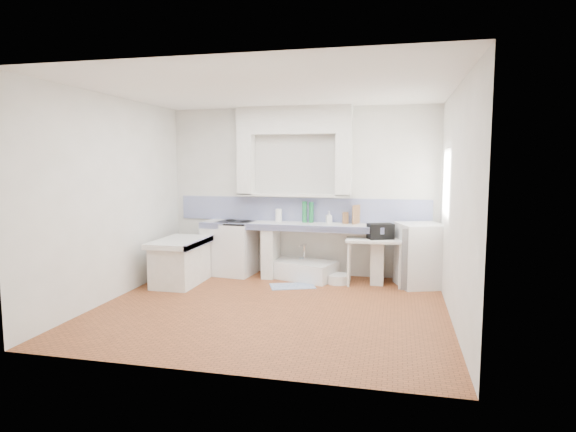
% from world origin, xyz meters
% --- Properties ---
extents(floor, '(4.50, 4.50, 0.00)m').
position_xyz_m(floor, '(0.00, 0.00, 0.00)').
color(floor, brown).
rests_on(floor, ground).
extents(ceiling, '(4.50, 4.50, 0.00)m').
position_xyz_m(ceiling, '(0.00, 0.00, 2.80)').
color(ceiling, white).
rests_on(ceiling, ground).
extents(wall_back, '(4.50, 0.00, 4.50)m').
position_xyz_m(wall_back, '(0.00, 2.00, 1.40)').
color(wall_back, white).
rests_on(wall_back, ground).
extents(wall_front, '(4.50, 0.00, 4.50)m').
position_xyz_m(wall_front, '(0.00, -2.00, 1.40)').
color(wall_front, white).
rests_on(wall_front, ground).
extents(wall_left, '(0.00, 4.50, 4.50)m').
position_xyz_m(wall_left, '(-2.25, 0.00, 1.40)').
color(wall_left, white).
rests_on(wall_left, ground).
extents(wall_right, '(0.00, 4.50, 4.50)m').
position_xyz_m(wall_right, '(2.25, 0.00, 1.40)').
color(wall_right, white).
rests_on(wall_right, ground).
extents(alcove_mass, '(1.90, 0.25, 0.45)m').
position_xyz_m(alcove_mass, '(-0.10, 1.88, 2.58)').
color(alcove_mass, white).
rests_on(alcove_mass, ground).
extents(window_frame, '(0.35, 0.86, 1.06)m').
position_xyz_m(window_frame, '(2.42, 1.20, 1.60)').
color(window_frame, '#392412').
rests_on(window_frame, ground).
extents(lace_valance, '(0.01, 0.84, 0.24)m').
position_xyz_m(lace_valance, '(2.28, 1.20, 1.98)').
color(lace_valance, white).
rests_on(lace_valance, ground).
extents(counter_slab, '(3.00, 0.60, 0.08)m').
position_xyz_m(counter_slab, '(-0.10, 1.70, 0.86)').
color(counter_slab, white).
rests_on(counter_slab, ground).
extents(counter_lip, '(3.00, 0.04, 0.10)m').
position_xyz_m(counter_lip, '(-0.10, 1.42, 0.86)').
color(counter_lip, navy).
rests_on(counter_lip, ground).
extents(counter_pier_left, '(0.20, 0.55, 0.82)m').
position_xyz_m(counter_pier_left, '(-1.50, 1.70, 0.41)').
color(counter_pier_left, white).
rests_on(counter_pier_left, ground).
extents(counter_pier_mid, '(0.20, 0.55, 0.82)m').
position_xyz_m(counter_pier_mid, '(-0.45, 1.70, 0.41)').
color(counter_pier_mid, white).
rests_on(counter_pier_mid, ground).
extents(counter_pier_right, '(0.20, 0.55, 0.82)m').
position_xyz_m(counter_pier_right, '(1.30, 1.70, 0.41)').
color(counter_pier_right, white).
rests_on(counter_pier_right, ground).
extents(peninsula_top, '(0.70, 1.10, 0.08)m').
position_xyz_m(peninsula_top, '(-1.70, 0.90, 0.66)').
color(peninsula_top, white).
rests_on(peninsula_top, ground).
extents(peninsula_base, '(0.60, 1.00, 0.62)m').
position_xyz_m(peninsula_base, '(-1.70, 0.90, 0.31)').
color(peninsula_base, white).
rests_on(peninsula_base, ground).
extents(peninsula_lip, '(0.04, 1.10, 0.10)m').
position_xyz_m(peninsula_lip, '(-1.37, 0.90, 0.66)').
color(peninsula_lip, navy).
rests_on(peninsula_lip, ground).
extents(backsplash, '(4.27, 0.03, 0.40)m').
position_xyz_m(backsplash, '(0.00, 1.99, 1.10)').
color(backsplash, navy).
rests_on(backsplash, ground).
extents(stove, '(0.68, 0.66, 0.87)m').
position_xyz_m(stove, '(-1.08, 1.68, 0.44)').
color(stove, white).
rests_on(stove, ground).
extents(sink, '(1.22, 0.92, 0.26)m').
position_xyz_m(sink, '(0.08, 1.66, 0.13)').
color(sink, white).
rests_on(sink, ground).
extents(side_table, '(0.89, 0.52, 0.04)m').
position_xyz_m(side_table, '(1.25, 1.49, 0.36)').
color(side_table, white).
rests_on(side_table, ground).
extents(fridge, '(0.80, 0.80, 0.97)m').
position_xyz_m(fridge, '(1.94, 1.57, 0.48)').
color(fridge, white).
rests_on(fridge, ground).
extents(bucket_red, '(0.34, 0.34, 0.25)m').
position_xyz_m(bucket_red, '(-0.08, 1.63, 0.12)').
color(bucket_red, '#C94732').
rests_on(bucket_red, ground).
extents(bucket_orange, '(0.30, 0.30, 0.25)m').
position_xyz_m(bucket_orange, '(0.24, 1.63, 0.13)').
color(bucket_orange, '#C35021').
rests_on(bucket_orange, ground).
extents(bucket_blue, '(0.34, 0.34, 0.28)m').
position_xyz_m(bucket_blue, '(0.36, 1.68, 0.14)').
color(bucket_blue, blue).
rests_on(bucket_blue, ground).
extents(basin_white, '(0.46, 0.46, 0.14)m').
position_xyz_m(basin_white, '(0.71, 1.47, 0.07)').
color(basin_white, white).
rests_on(basin_white, ground).
extents(water_bottle_a, '(0.09, 0.09, 0.31)m').
position_xyz_m(water_bottle_a, '(0.04, 1.84, 0.15)').
color(water_bottle_a, silver).
rests_on(water_bottle_a, ground).
extents(water_bottle_b, '(0.08, 0.08, 0.29)m').
position_xyz_m(water_bottle_b, '(0.26, 1.85, 0.14)').
color(water_bottle_b, silver).
rests_on(water_bottle_b, ground).
extents(black_bag, '(0.43, 0.34, 0.24)m').
position_xyz_m(black_bag, '(1.34, 1.52, 0.84)').
color(black_bag, black).
rests_on(black_bag, side_table).
extents(green_bottle_a, '(0.10, 0.10, 0.35)m').
position_xyz_m(green_bottle_a, '(0.09, 1.85, 1.08)').
color(green_bottle_a, '#186936').
rests_on(green_bottle_a, counter_slab).
extents(green_bottle_b, '(0.09, 0.09, 0.34)m').
position_xyz_m(green_bottle_b, '(0.20, 1.85, 1.07)').
color(green_bottle_b, '#186936').
rests_on(green_bottle_b, counter_slab).
extents(knife_block, '(0.11, 0.09, 0.19)m').
position_xyz_m(knife_block, '(0.76, 1.85, 0.99)').
color(knife_block, '#925E3A').
rests_on(knife_block, counter_slab).
extents(cutting_board, '(0.11, 0.21, 0.31)m').
position_xyz_m(cutting_board, '(0.94, 1.85, 1.05)').
color(cutting_board, '#925E3A').
rests_on(cutting_board, counter_slab).
extents(paper_towel, '(0.14, 0.14, 0.21)m').
position_xyz_m(paper_towel, '(-0.35, 1.85, 1.01)').
color(paper_towel, white).
rests_on(paper_towel, counter_slab).
extents(soap_bottle, '(0.11, 0.11, 0.20)m').
position_xyz_m(soap_bottle, '(0.50, 1.85, 1.00)').
color(soap_bottle, white).
rests_on(soap_bottle, counter_slab).
extents(rug, '(0.76, 0.60, 0.01)m').
position_xyz_m(rug, '(0.04, 1.11, 0.01)').
color(rug, '#3C5897').
rests_on(rug, ground).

